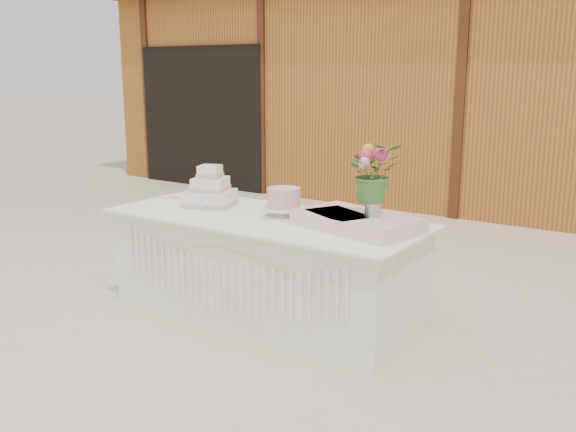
# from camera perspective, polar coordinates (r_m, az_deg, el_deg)

# --- Properties ---
(ground) EXTENTS (80.00, 80.00, 0.00)m
(ground) POSITION_cam_1_polar(r_m,az_deg,el_deg) (4.94, -1.99, -8.82)
(ground) COLOR beige
(ground) RESTS_ON ground
(barn) EXTENTS (12.60, 4.60, 3.30)m
(barn) POSITION_cam_1_polar(r_m,az_deg,el_deg) (10.07, 18.99, 11.30)
(barn) COLOR #A85E23
(barn) RESTS_ON ground
(cake_table) EXTENTS (2.40, 1.00, 0.77)m
(cake_table) POSITION_cam_1_polar(r_m,az_deg,el_deg) (4.81, -2.06, -4.54)
(cake_table) COLOR white
(cake_table) RESTS_ON ground
(wedding_cake) EXTENTS (0.46, 0.46, 0.32)m
(wedding_cake) POSITION_cam_1_polar(r_m,az_deg,el_deg) (5.12, -6.90, 2.13)
(wedding_cake) COLOR white
(wedding_cake) RESTS_ON cake_table
(pink_cake_stand) EXTENTS (0.31, 0.31, 0.22)m
(pink_cake_stand) POSITION_cam_1_polar(r_m,az_deg,el_deg) (4.65, -0.39, 1.32)
(pink_cake_stand) COLOR white
(pink_cake_stand) RESTS_ON cake_table
(satin_runner) EXTENTS (0.91, 0.65, 0.10)m
(satin_runner) POSITION_cam_1_polar(r_m,az_deg,el_deg) (4.35, 6.15, -0.51)
(satin_runner) COLOR beige
(satin_runner) RESTS_ON cake_table
(flower_vase) EXTENTS (0.11, 0.11, 0.15)m
(flower_vase) POSITION_cam_1_polar(r_m,az_deg,el_deg) (4.27, 7.57, 0.92)
(flower_vase) COLOR #AAABAF
(flower_vase) RESTS_ON satin_runner
(bouquet) EXTENTS (0.47, 0.47, 0.40)m
(bouquet) POSITION_cam_1_polar(r_m,az_deg,el_deg) (4.22, 7.68, 4.54)
(bouquet) COLOR #3C6528
(bouquet) RESTS_ON flower_vase
(loose_flowers) EXTENTS (0.16, 0.34, 0.02)m
(loose_flowers) POSITION_cam_1_polar(r_m,az_deg,el_deg) (5.43, -10.44, 1.55)
(loose_flowers) COLOR pink
(loose_flowers) RESTS_ON cake_table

